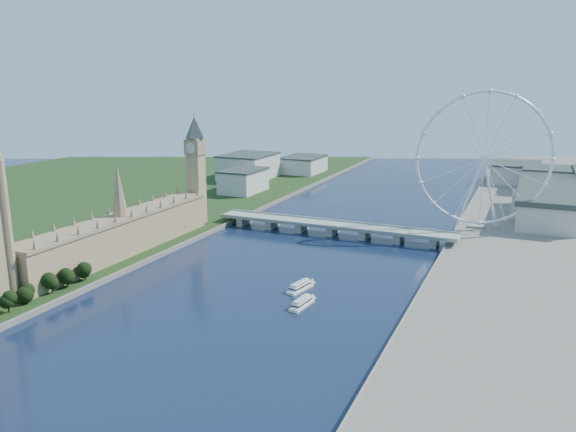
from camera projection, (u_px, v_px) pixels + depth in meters
The scene contains 10 objects.
ground at pixel (99, 406), 237.93m from camera, with size 2000.00×2000.00×0.00m, color #192547.
bank_left at pixel (6, 211), 597.17m from camera, with size 500.00×1400.00×6.00m, color slate.
parliament_range at pixel (122, 234), 434.97m from camera, with size 24.00×200.00×70.00m.
big_ben at pixel (196, 156), 519.92m from camera, with size 20.02×20.02×110.00m.
westminster_bridge at pixel (333, 227), 503.56m from camera, with size 220.00×22.00×9.50m.
london_eye at pixel (484, 159), 491.57m from camera, with size 113.60×39.12×124.30m.
county_hall at pixel (544, 221), 552.59m from camera, with size 54.00×144.00×35.00m, color beige, non-canonical shape.
city_skyline at pixel (429, 175), 717.46m from camera, with size 505.00×280.00×32.00m.
tour_boat_near at pixel (300, 290), 370.08m from camera, with size 6.75×26.60×5.85m, color white, non-canonical shape.
tour_boat_far at pixel (302, 306), 343.10m from camera, with size 6.41×25.33×5.55m, color white, non-canonical shape.
Camera 1 is at (158.75, -162.47, 133.94)m, focal length 35.00 mm.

